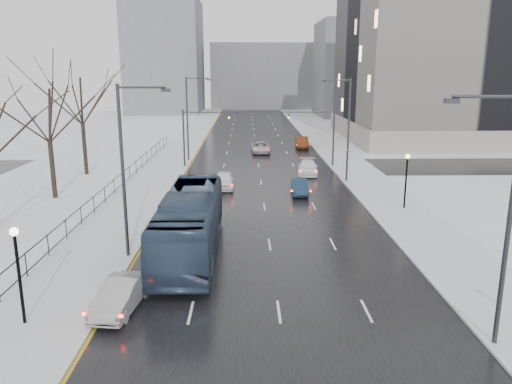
{
  "coord_description": "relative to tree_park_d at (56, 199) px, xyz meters",
  "views": [
    {
      "loc": [
        -1.46,
        -7.66,
        10.7
      ],
      "look_at": [
        -0.78,
        25.87,
        2.5
      ],
      "focal_mm": 35.0,
      "sensor_mm": 36.0,
      "label": 1
    }
  ],
  "objects": [
    {
      "name": "sedan_right_distant",
      "position": [
        24.26,
        27.94,
        0.82
      ],
      "size": [
        1.8,
        4.79,
        1.56
      ],
      "primitive_type": "imported",
      "rotation": [
        0.0,
        0.0,
        -0.03
      ],
      "color": "#622810",
      "rests_on": "road"
    },
    {
      "name": "sidewalk_right",
      "position": [
        28.3,
        26.0,
        0.08
      ],
      "size": [
        5.0,
        150.0,
        0.16
      ],
      "primitive_type": "cube",
      "color": "silver",
      "rests_on": "ground"
    },
    {
      "name": "lamppost_l",
      "position": [
        6.8,
        -22.0,
        2.94
      ],
      "size": [
        0.36,
        0.36,
        4.28
      ],
      "color": "black",
      "rests_on": "sidewalk_left"
    },
    {
      "name": "streetlight_r_near",
      "position": [
        25.97,
        -24.0,
        5.62
      ],
      "size": [
        2.95,
        0.25,
        10.0
      ],
      "color": "#2D2D33",
      "rests_on": "ground"
    },
    {
      "name": "road",
      "position": [
        17.8,
        26.0,
        0.02
      ],
      "size": [
        16.0,
        150.0,
        0.04
      ],
      "primitive_type": "cube",
      "color": "black",
      "rests_on": "ground"
    },
    {
      "name": "lamppost_r_mid",
      "position": [
        28.8,
        -4.0,
        2.94
      ],
      "size": [
        0.36,
        0.36,
        4.28
      ],
      "color": "black",
      "rests_on": "sidewalk_right"
    },
    {
      "name": "mast_signal_left",
      "position": [
        10.47,
        14.0,
        4.11
      ],
      "size": [
        6.1,
        0.33,
        6.5
      ],
      "color": "#2D2D33",
      "rests_on": "ground"
    },
    {
      "name": "bus",
      "position": [
        13.0,
        -13.33,
        1.9
      ],
      "size": [
        3.17,
        13.38,
        3.72
      ],
      "primitive_type": "imported",
      "rotation": [
        0.0,
        0.0,
        -0.0
      ],
      "color": "#30435E",
      "rests_on": "road"
    },
    {
      "name": "streetlight_l_far",
      "position": [
        9.63,
        18.0,
        5.62
      ],
      "size": [
        2.95,
        0.25,
        10.0
      ],
      "color": "#2D2D33",
      "rests_on": "ground"
    },
    {
      "name": "tree_park_e",
      "position": [
        -0.4,
        10.0,
        0.0
      ],
      "size": [
        9.45,
        9.45,
        13.5
      ],
      "primitive_type": null,
      "color": "black",
      "rests_on": "ground"
    },
    {
      "name": "mast_signal_right",
      "position": [
        25.13,
        14.0,
        4.11
      ],
      "size": [
        6.1,
        0.33,
        6.5
      ],
      "color": "#2D2D33",
      "rests_on": "ground"
    },
    {
      "name": "sedan_right_near",
      "position": [
        21.06,
        1.01,
        0.7
      ],
      "size": [
        1.55,
        4.06,
        1.32
      ],
      "primitive_type": "imported",
      "rotation": [
        0.0,
        0.0,
        -0.04
      ],
      "color": "#172B45",
      "rests_on": "road"
    },
    {
      "name": "sedan_right_far",
      "position": [
        22.83,
        9.78,
        0.75
      ],
      "size": [
        2.5,
        5.09,
        1.43
      ],
      "primitive_type": "imported",
      "rotation": [
        0.0,
        0.0,
        -0.1
      ],
      "color": "white",
      "rests_on": "road"
    },
    {
      "name": "sedan_right_cross",
      "position": [
        18.3,
        23.96,
        0.76
      ],
      "size": [
        2.55,
        5.25,
        1.44
      ],
      "primitive_type": "imported",
      "rotation": [
        0.0,
        0.0,
        0.03
      ],
      "color": "#B7B8BB",
      "rests_on": "road"
    },
    {
      "name": "tree_park_d",
      "position": [
        0.0,
        0.0,
        0.0
      ],
      "size": [
        8.75,
        8.75,
        12.5
      ],
      "primitive_type": null,
      "color": "black",
      "rests_on": "ground"
    },
    {
      "name": "iron_fence",
      "position": [
        4.8,
        -4.0,
        0.91
      ],
      "size": [
        0.06,
        70.0,
        1.3
      ],
      "color": "black",
      "rests_on": "sidewalk_left"
    },
    {
      "name": "park_strip",
      "position": [
        -2.2,
        26.0,
        0.06
      ],
      "size": [
        14.0,
        150.0,
        0.12
      ],
      "primitive_type": "cube",
      "color": "white",
      "rests_on": "ground"
    },
    {
      "name": "streetlight_r_mid",
      "position": [
        25.97,
        6.0,
        5.62
      ],
      "size": [
        2.95,
        0.25,
        10.0
      ],
      "color": "#2D2D33",
      "rests_on": "ground"
    },
    {
      "name": "sedan_center_near",
      "position": [
        14.3,
        3.44,
        0.81
      ],
      "size": [
        1.82,
        4.5,
        1.53
      ],
      "primitive_type": "imported",
      "rotation": [
        0.0,
        0.0,
        0.0
      ],
      "color": "white",
      "rests_on": "road"
    },
    {
      "name": "bldg_far_left",
      "position": [
        -4.2,
        91.0,
        14.0
      ],
      "size": [
        18.0,
        22.0,
        28.0
      ],
      "primitive_type": "cube",
      "color": "slate",
      "rests_on": "ground"
    },
    {
      "name": "streetlight_l_near",
      "position": [
        9.63,
        -14.0,
        5.62
      ],
      "size": [
        2.95,
        0.25,
        10.0
      ],
      "color": "#2D2D33",
      "rests_on": "ground"
    },
    {
      "name": "civic_building",
      "position": [
        52.8,
        38.0,
        11.21
      ],
      "size": [
        41.0,
        31.0,
        24.8
      ],
      "color": "gray",
      "rests_on": "ground"
    },
    {
      "name": "sidewalk_left",
      "position": [
        7.3,
        26.0,
        0.08
      ],
      "size": [
        5.0,
        150.0,
        0.16
      ],
      "primitive_type": "cube",
      "color": "silver",
      "rests_on": "ground"
    },
    {
      "name": "bldg_far_center",
      "position": [
        21.8,
        106.0,
        9.0
      ],
      "size": [
        30.0,
        18.0,
        18.0
      ],
      "primitive_type": "cube",
      "color": "slate",
      "rests_on": "ground"
    },
    {
      "name": "no_uturn_sign",
      "position": [
        27.0,
        10.0,
        2.3
      ],
      "size": [
        0.6,
        0.06,
        2.7
      ],
      "color": "#2D2D33",
      "rests_on": "sidewalk_right"
    },
    {
      "name": "cross_road",
      "position": [
        17.8,
        14.0,
        0.02
      ],
      "size": [
        130.0,
        10.0,
        0.04
      ],
      "primitive_type": "cube",
      "color": "black",
      "rests_on": "ground"
    },
    {
      "name": "bldg_far_right",
      "position": [
        45.8,
        81.0,
        11.0
      ],
      "size": [
        24.0,
        20.0,
        22.0
      ],
      "primitive_type": "cube",
      "color": "slate",
      "rests_on": "ground"
    },
    {
      "name": "sedan_left_near",
      "position": [
        10.6,
        -20.63,
        0.75
      ],
      "size": [
        2.08,
        4.48,
        1.42
      ],
      "primitive_type": "imported",
      "rotation": [
        0.0,
        0.0,
        -0.14
      ],
      "color": "#9F9DA1",
      "rests_on": "road"
    }
  ]
}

